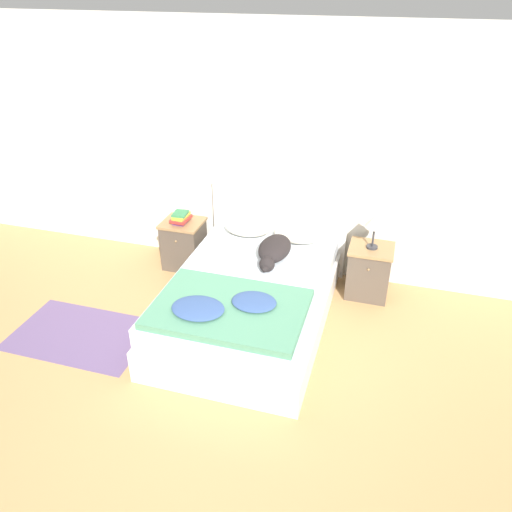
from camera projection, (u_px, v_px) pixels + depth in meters
The scene contains 13 objects.
ground_plane at pixel (200, 395), 3.90m from camera, with size 16.00×16.00×0.00m, color tan.
wall_back at pixel (272, 154), 5.04m from camera, with size 9.00×0.06×2.55m.
bed at pixel (250, 300), 4.59m from camera, with size 1.38×2.05×0.51m.
headboard at pixel (278, 227), 5.34m from camera, with size 1.46×0.06×0.96m.
nightstand_left at pixel (184, 244), 5.49m from camera, with size 0.43×0.40×0.54m.
nightstand_right at pixel (369, 271), 5.00m from camera, with size 0.43×0.40×0.54m.
pillow_left at pixel (248, 227), 5.16m from camera, with size 0.49×0.35×0.15m.
pillow_right at pixel (298, 234), 5.03m from camera, with size 0.49×0.35×0.15m.
quilt at pixel (228, 308), 3.98m from camera, with size 1.22×0.85×0.11m.
dog at pixel (274, 250), 4.72m from camera, with size 0.30×0.70×0.18m.
book_stack at pixel (181, 218), 5.32m from camera, with size 0.18×0.23×0.12m.
table_lamp at pixel (375, 222), 4.72m from camera, with size 0.20×0.20×0.36m.
rug at pixel (81, 335), 4.55m from camera, with size 1.24×0.79×0.00m.
Camera 1 is at (1.23, -2.60, 2.89)m, focal length 35.00 mm.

